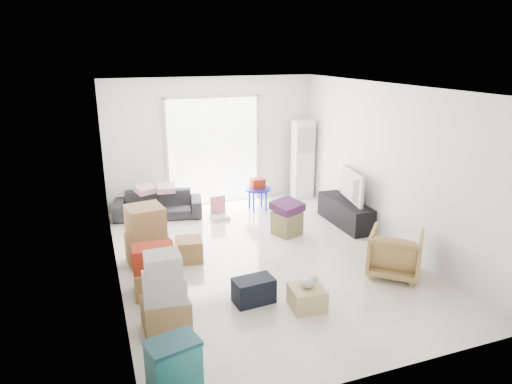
{
  "coord_description": "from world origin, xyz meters",
  "views": [
    {
      "loc": [
        -2.43,
        -6.28,
        3.22
      ],
      "look_at": [
        -0.05,
        0.2,
        1.06
      ],
      "focal_mm": 32.0,
      "sensor_mm": 36.0,
      "label": 1
    }
  ],
  "objects": [
    {
      "name": "ac_tower",
      "position": [
        1.95,
        2.65,
        0.88
      ],
      "size": [
        0.45,
        0.3,
        1.75
      ],
      "primitive_type": "cube",
      "color": "white",
      "rests_on": "room_shell"
    },
    {
      "name": "kids_table",
      "position": [
        0.72,
        2.21,
        0.48
      ],
      "size": [
        0.55,
        0.55,
        0.67
      ],
      "rotation": [
        0.0,
        0.0,
        0.26
      ],
      "color": "#1015C5",
      "rests_on": "room_shell"
    },
    {
      "name": "pillow_right",
      "position": [
        -1.13,
        2.47,
        0.73
      ],
      "size": [
        0.34,
        0.28,
        0.11
      ],
      "primitive_type": "cube",
      "rotation": [
        0.0,
        0.0,
        -0.1
      ],
      "color": "#CC95A6",
      "rests_on": "sofa"
    },
    {
      "name": "wood_crate",
      "position": [
        -0.0,
        -1.59,
        0.14
      ],
      "size": [
        0.47,
        0.47,
        0.29
      ],
      "primitive_type": "cube",
      "rotation": [
        0.0,
        0.0,
        -0.1
      ],
      "color": "tan",
      "rests_on": "room_shell"
    },
    {
      "name": "pillow_left",
      "position": [
        -1.52,
        2.53,
        0.73
      ],
      "size": [
        0.43,
        0.39,
        0.11
      ],
      "primitive_type": "cube",
      "rotation": [
        0.0,
        0.0,
        0.41
      ],
      "color": "#CC95A6",
      "rests_on": "sofa"
    },
    {
      "name": "room_shell",
      "position": [
        0.0,
        0.0,
        1.35
      ],
      "size": [
        4.98,
        6.48,
        3.18
      ],
      "color": "white",
      "rests_on": "ground"
    },
    {
      "name": "storage_bins",
      "position": [
        -1.9,
        -2.53,
        0.29
      ],
      "size": [
        0.56,
        0.45,
        0.57
      ],
      "rotation": [
        0.0,
        0.0,
        0.24
      ],
      "color": "#1A6467",
      "rests_on": "room_shell"
    },
    {
      "name": "sofa",
      "position": [
        -1.3,
        2.5,
        0.34
      ],
      "size": [
        1.79,
        0.83,
        0.67
      ],
      "primitive_type": "imported",
      "rotation": [
        0.0,
        0.0,
        -0.2
      ],
      "color": "#2A2B30",
      "rests_on": "room_shell"
    },
    {
      "name": "loose_box",
      "position": [
        -1.14,
        0.33,
        0.18
      ],
      "size": [
        0.5,
        0.5,
        0.36
      ],
      "primitive_type": "cube",
      "rotation": [
        0.0,
        0.0,
        -0.17
      ],
      "color": "#A86F4C",
      "rests_on": "room_shell"
    },
    {
      "name": "armchair",
      "position": [
        1.63,
        -1.2,
        0.38
      ],
      "size": [
        1.0,
        1.0,
        0.75
      ],
      "primitive_type": "imported",
      "rotation": [
        0.0,
        0.0,
        2.41
      ],
      "color": "#9F8147",
      "rests_on": "room_shell"
    },
    {
      "name": "box_stack_b",
      "position": [
        -1.8,
        -0.54,
        0.33
      ],
      "size": [
        0.59,
        0.59,
        0.7
      ],
      "rotation": [
        0.0,
        0.0,
        -0.06
      ],
      "color": "#A86F4C",
      "rests_on": "room_shell"
    },
    {
      "name": "box_stack_a",
      "position": [
        -1.8,
        -1.45,
        0.44
      ],
      "size": [
        0.55,
        0.46,
        0.99
      ],
      "rotation": [
        0.0,
        0.0,
        -0.08
      ],
      "color": "#A86F4C",
      "rests_on": "room_shell"
    },
    {
      "name": "duffel_bag",
      "position": [
        -0.61,
        -1.22,
        0.17
      ],
      "size": [
        0.55,
        0.36,
        0.34
      ],
      "primitive_type": "cube",
      "rotation": [
        0.0,
        0.0,
        0.08
      ],
      "color": "black",
      "rests_on": "room_shell"
    },
    {
      "name": "box_stack_c",
      "position": [
        -1.77,
        0.5,
        0.45
      ],
      "size": [
        0.66,
        0.6,
        0.92
      ],
      "rotation": [
        0.0,
        0.0,
        0.11
      ],
      "color": "#A86F4C",
      "rests_on": "room_shell"
    },
    {
      "name": "sliding_door",
      "position": [
        0.0,
        2.98,
        1.24
      ],
      "size": [
        2.1,
        0.04,
        2.33
      ],
      "color": "white",
      "rests_on": "room_shell"
    },
    {
      "name": "television",
      "position": [
        2.0,
        0.84,
        0.54
      ],
      "size": [
        0.76,
        1.11,
        0.13
      ],
      "primitive_type": "imported",
      "rotation": [
        0.0,
        0.0,
        1.39
      ],
      "color": "black",
      "rests_on": "tv_console"
    },
    {
      "name": "ottoman",
      "position": [
        0.75,
        0.77,
        0.21
      ],
      "size": [
        0.55,
        0.55,
        0.43
      ],
      "primitive_type": "cube",
      "rotation": [
        0.0,
        0.0,
        0.37
      ],
      "color": "olive",
      "rests_on": "room_shell"
    },
    {
      "name": "blanket",
      "position": [
        0.75,
        0.77,
        0.5
      ],
      "size": [
        0.6,
        0.6,
        0.14
      ],
      "primitive_type": "cube",
      "rotation": [
        0.0,
        0.0,
        0.34
      ],
      "color": "#542154",
      "rests_on": "ottoman"
    },
    {
      "name": "toy_walker",
      "position": [
        -0.18,
        1.98,
        0.12
      ],
      "size": [
        0.36,
        0.32,
        0.44
      ],
      "rotation": [
        0.0,
        0.0,
        0.09
      ],
      "color": "silver",
      "rests_on": "room_shell"
    },
    {
      "name": "plush_bunny",
      "position": [
        0.03,
        -1.58,
        0.35
      ],
      "size": [
        0.27,
        0.15,
        0.14
      ],
      "rotation": [
        0.0,
        0.0,
        0.05
      ],
      "color": "#B2ADA8",
      "rests_on": "wood_crate"
    },
    {
      "name": "tv_console",
      "position": [
        2.0,
        0.84,
        0.24
      ],
      "size": [
        0.43,
        1.43,
        0.48
      ],
      "primitive_type": "cube",
      "color": "black",
      "rests_on": "room_shell"
    }
  ]
}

